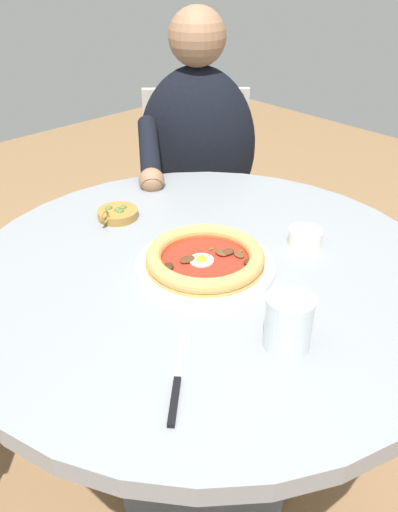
% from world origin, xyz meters
% --- Properties ---
extents(ground_plane, '(6.00, 6.00, 0.02)m').
position_xyz_m(ground_plane, '(0.00, 0.00, -0.01)').
color(ground_plane, olive).
extents(dining_table, '(1.01, 1.01, 0.71)m').
position_xyz_m(dining_table, '(0.00, 0.00, 0.59)').
color(dining_table, gray).
rests_on(dining_table, ground).
extents(pizza_on_plate, '(0.29, 0.29, 0.04)m').
position_xyz_m(pizza_on_plate, '(-0.00, -0.00, 0.73)').
color(pizza_on_plate, white).
rests_on(pizza_on_plate, dining_table).
extents(water_glass, '(0.08, 0.08, 0.10)m').
position_xyz_m(water_glass, '(0.07, 0.27, 0.75)').
color(water_glass, silver).
rests_on(water_glass, dining_table).
extents(steak_knife, '(0.16, 0.15, 0.01)m').
position_xyz_m(steak_knife, '(0.27, 0.22, 0.71)').
color(steak_knife, silver).
rests_on(steak_knife, dining_table).
extents(ramekin_capers, '(0.07, 0.07, 0.03)m').
position_xyz_m(ramekin_capers, '(-0.23, 0.08, 0.73)').
color(ramekin_capers, white).
rests_on(ramekin_capers, dining_table).
extents(olive_pan, '(0.12, 0.10, 0.04)m').
position_xyz_m(olive_pan, '(-0.00, -0.31, 0.72)').
color(olive_pan, olive).
rests_on(olive_pan, dining_table).
extents(diner_person, '(0.56, 0.44, 1.13)m').
position_xyz_m(diner_person, '(-0.47, -0.53, 0.50)').
color(diner_person, '#282833').
rests_on(diner_person, ground).
extents(cafe_chair_diner, '(0.60, 0.60, 0.83)m').
position_xyz_m(cafe_chair_diner, '(-0.57, -0.63, 0.51)').
color(cafe_chair_diner, beige).
rests_on(cafe_chair_diner, ground).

